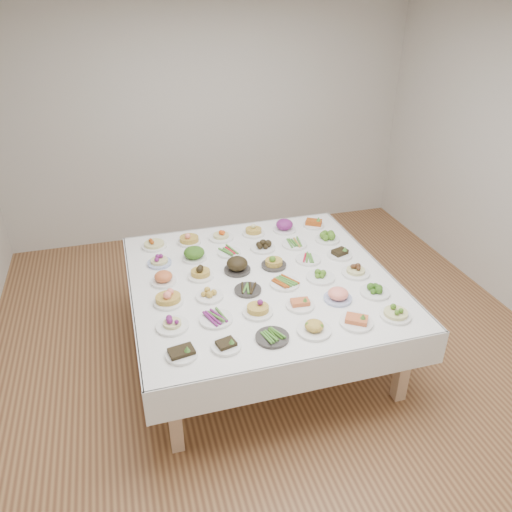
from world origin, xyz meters
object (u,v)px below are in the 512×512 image
object	(u,v)px
display_table	(261,285)
dish_35	(314,223)
dish_18	(164,278)
dish_0	(181,351)

from	to	relation	value
display_table	dish_35	xyz separation A→B (m)	(0.79, 0.80, 0.11)
dish_18	dish_35	world-z (taller)	dish_18
dish_0	dish_35	size ratio (longest dim) A/B	1.03
display_table	dish_0	distance (m)	1.12
dish_0	dish_35	xyz separation A→B (m)	(1.58, 1.59, 0.00)
display_table	dish_18	bearing A→B (deg)	169.09
dish_18	dish_0	bearing A→B (deg)	-89.91
display_table	dish_0	world-z (taller)	dish_0
dish_0	dish_18	size ratio (longest dim) A/B	1.03
dish_35	display_table	bearing A→B (deg)	-134.70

